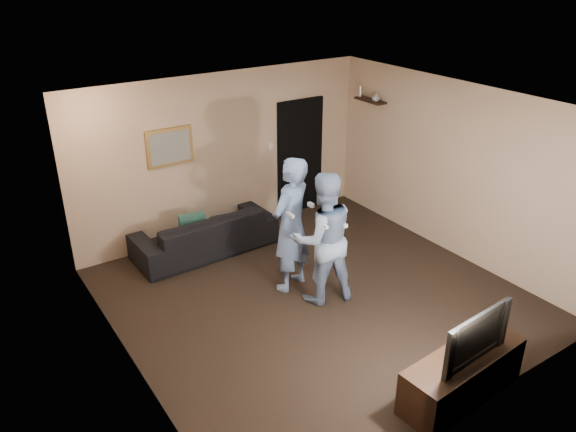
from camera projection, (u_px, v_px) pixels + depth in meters
ground at (316, 297)px, 7.55m from camera, size 5.00×5.00×0.00m
ceiling at (320, 106)px, 6.45m from camera, size 5.00×5.00×0.04m
wall_back at (224, 155)px, 8.88m from camera, size 5.00×0.04×2.60m
wall_front at (481, 303)px, 5.12m from camera, size 5.00×0.04×2.60m
wall_left at (122, 265)px, 5.74m from camera, size 0.04×5.00×2.60m
wall_right at (454, 170)px, 8.26m from camera, size 0.04×5.00×2.60m
sofa at (205, 233)px, 8.58m from camera, size 2.20×0.91×0.63m
throw_pillow at (193, 226)px, 8.42m from camera, size 0.41×0.20×0.39m
painting_frame at (170, 147)px, 8.28m from camera, size 0.72×0.05×0.57m
painting_canvas at (170, 147)px, 8.26m from camera, size 0.62×0.01×0.47m
doorway at (300, 157)px, 9.72m from camera, size 0.90×0.06×2.00m
light_switch at (270, 146)px, 9.29m from camera, size 0.08×0.02×0.12m
wall_shelf at (370, 100)px, 9.26m from camera, size 0.20×0.60×0.03m
shelf_vase at (376, 97)px, 9.13m from camera, size 0.16×0.16×0.14m
shelf_figurine at (360, 91)px, 9.41m from camera, size 0.06×0.06×0.18m
tv_console at (462, 376)px, 5.77m from camera, size 1.50×0.58×0.53m
television at (469, 333)px, 5.54m from camera, size 0.98×0.20×0.56m
wii_player_left at (291, 225)px, 7.42m from camera, size 0.80×0.67×1.87m
wii_player_right at (323, 238)px, 7.16m from camera, size 1.01×0.88×1.79m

